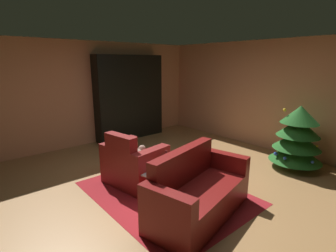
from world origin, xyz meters
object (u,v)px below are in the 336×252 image
object	(u,v)px
coffee_table	(156,170)
bottle_on_table	(166,160)
couch_red	(197,193)
book_stack_on_table	(157,163)
bookshelf_unit	(133,97)
decorated_tree	(297,137)
armchair_red	(133,165)

from	to	relation	value
coffee_table	bottle_on_table	size ratio (longest dim) A/B	2.56
couch_red	book_stack_on_table	world-z (taller)	couch_red
couch_red	coffee_table	xyz separation A→B (m)	(-0.87, -0.03, 0.06)
bookshelf_unit	coffee_table	distance (m)	3.29
decorated_tree	bottle_on_table	bearing A→B (deg)	-111.50
couch_red	book_stack_on_table	bearing A→B (deg)	-179.32
book_stack_on_table	bottle_on_table	bearing A→B (deg)	71.34
armchair_red	bottle_on_table	size ratio (longest dim) A/B	4.13
decorated_tree	bookshelf_unit	bearing A→B (deg)	-162.71
coffee_table	book_stack_on_table	world-z (taller)	book_stack_on_table
book_stack_on_table	couch_red	bearing A→B (deg)	0.68
armchair_red	couch_red	distance (m)	1.35
coffee_table	decorated_tree	size ratio (longest dim) A/B	0.54
bookshelf_unit	couch_red	world-z (taller)	bookshelf_unit
coffee_table	couch_red	bearing A→B (deg)	2.28
armchair_red	bottle_on_table	bearing A→B (deg)	30.54
couch_red	book_stack_on_table	size ratio (longest dim) A/B	8.26
book_stack_on_table	coffee_table	bearing A→B (deg)	-55.82
armchair_red	decorated_tree	bearing A→B (deg)	61.84
decorated_tree	coffee_table	bearing A→B (deg)	-110.85
armchair_red	bookshelf_unit	bearing A→B (deg)	146.66
bookshelf_unit	couch_red	size ratio (longest dim) A/B	1.25
bottle_on_table	bookshelf_unit	bearing A→B (deg)	156.36
bookshelf_unit	book_stack_on_table	world-z (taller)	bookshelf_unit
armchair_red	coffee_table	bearing A→B (deg)	14.32
bottle_on_table	decorated_tree	world-z (taller)	decorated_tree
coffee_table	book_stack_on_table	distance (m)	0.12
couch_red	book_stack_on_table	xyz separation A→B (m)	(-0.88, -0.01, 0.17)
armchair_red	couch_red	xyz separation A→B (m)	(1.34, 0.16, -0.02)
coffee_table	bottle_on_table	bearing A→B (deg)	78.54
bookshelf_unit	bottle_on_table	distance (m)	3.22
bookshelf_unit	armchair_red	xyz separation A→B (m)	(2.39, -1.57, -0.79)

